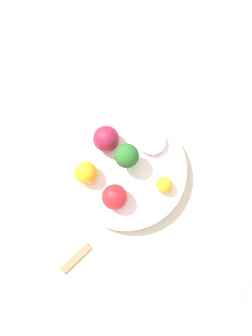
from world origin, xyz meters
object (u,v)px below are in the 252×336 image
object	(u,v)px
orange_front	(86,173)
spoon	(76,258)
broccoli	(127,156)
small_cup	(152,142)
apple_green	(106,139)
napkin	(231,253)
apple_red	(114,197)
orange_back	(164,185)
bowl	(126,170)

from	to	relation	value
orange_front	spoon	distance (m)	0.19
orange_front	spoon	world-z (taller)	orange_front
broccoli	spoon	world-z (taller)	broccoli
broccoli	small_cup	size ratio (longest dim) A/B	1.18
apple_green	spoon	xyz separation A→B (m)	(0.20, 0.16, -0.06)
broccoli	napkin	distance (m)	0.31
napkin	broccoli	bearing A→B (deg)	-76.32
broccoli	apple_red	size ratio (longest dim) A/B	1.34
apple_red	orange_front	xyz separation A→B (m)	(0.02, -0.07, -0.00)
orange_back	napkin	xyz separation A→B (m)	(-0.04, 0.20, -0.05)
bowl	broccoli	xyz separation A→B (m)	(-0.01, -0.01, 0.06)
apple_green	small_cup	world-z (taller)	apple_green
orange_back	apple_red	bearing A→B (deg)	-21.37
apple_red	small_cup	world-z (taller)	apple_red
orange_front	napkin	bearing A→B (deg)	116.78
apple_red	apple_green	distance (m)	0.12
broccoli	apple_green	world-z (taller)	broccoli
bowl	orange_back	world-z (taller)	orange_back
bowl	spoon	world-z (taller)	bowl
apple_green	orange_front	bearing A→B (deg)	24.56
napkin	small_cup	bearing A→B (deg)	-89.29
broccoli	spoon	bearing A→B (deg)	27.07
bowl	orange_front	world-z (taller)	orange_front
orange_back	small_cup	size ratio (longest dim) A/B	0.59
bowl	napkin	world-z (taller)	bowl
apple_red	orange_back	xyz separation A→B (m)	(-0.10, 0.04, -0.01)
apple_green	apple_red	bearing A→B (deg)	63.20
orange_front	napkin	distance (m)	0.35
apple_green	orange_front	distance (m)	0.08
apple_red	napkin	xyz separation A→B (m)	(-0.14, 0.24, -0.06)
bowl	orange_back	xyz separation A→B (m)	(-0.04, 0.08, 0.03)
napkin	spoon	distance (m)	0.33
orange_front	apple_green	bearing A→B (deg)	-155.44
orange_front	orange_back	distance (m)	0.16
broccoli	bowl	bearing A→B (deg)	50.99
bowl	napkin	xyz separation A→B (m)	(-0.08, 0.27, -0.01)
apple_red	spoon	world-z (taller)	apple_red
orange_back	spoon	distance (m)	0.24
bowl	broccoli	size ratio (longest dim) A/B	3.68
bowl	apple_green	world-z (taller)	apple_green
small_cup	spoon	world-z (taller)	small_cup
orange_front	spoon	size ratio (longest dim) A/B	0.61
broccoli	spoon	size ratio (longest dim) A/B	0.89
apple_green	orange_back	bearing A→B (deg)	106.06
bowl	orange_back	size ratio (longest dim) A/B	7.41
napkin	bowl	bearing A→B (deg)	-73.34
orange_front	spoon	bearing A→B (deg)	46.92
apple_green	orange_back	xyz separation A→B (m)	(-0.04, 0.15, -0.01)
spoon	apple_green	bearing A→B (deg)	-140.17
apple_red	apple_green	world-z (taller)	apple_green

